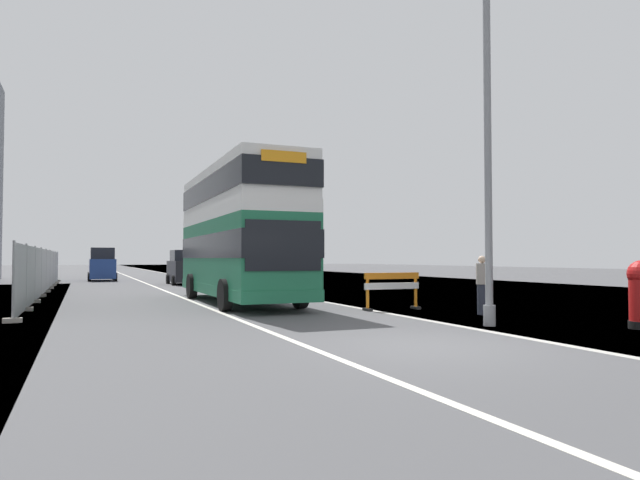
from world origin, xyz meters
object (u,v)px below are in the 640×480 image
car_receding_mid (102,265)px  pedestrian_at_kerb (482,285)px  lamppost_foreground (488,147)px  roadworks_barrier (392,286)px  car_oncoming_near (186,268)px  double_decker_bus (239,232)px

car_receding_mid → pedestrian_at_kerb: 31.95m
car_receding_mid → pedestrian_at_kerb: (9.31, -30.56, -0.26)m
lamppost_foreground → roadworks_barrier: 5.77m
car_oncoming_near → roadworks_barrier: bearing=-81.4°
double_decker_bus → car_oncoming_near: (0.66, 15.39, -1.58)m
lamppost_foreground → double_decker_bus: bearing=112.0°
pedestrian_at_kerb → roadworks_barrier: bearing=125.3°
car_receding_mid → double_decker_bus: bearing=-80.4°
roadworks_barrier → car_oncoming_near: bearing=98.6°
double_decker_bus → car_receding_mid: double_decker_bus is taller
double_decker_bus → car_oncoming_near: 15.49m
roadworks_barrier → lamppost_foreground: bearing=-89.6°
roadworks_barrier → car_oncoming_near: size_ratio=0.50×
lamppost_foreground → pedestrian_at_kerb: (1.61, 2.22, -3.48)m
car_oncoming_near → car_receding_mid: size_ratio=0.95×
roadworks_barrier → car_receding_mid: size_ratio=0.48×
lamppost_foreground → pedestrian_at_kerb: 4.43m
lamppost_foreground → roadworks_barrier: bearing=90.4°
roadworks_barrier → car_receding_mid: 29.27m
double_decker_bus → lamppost_foreground: (3.73, -9.24, 1.74)m
double_decker_bus → roadworks_barrier: (3.71, -4.71, -1.83)m
double_decker_bus → car_oncoming_near: bearing=87.5°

